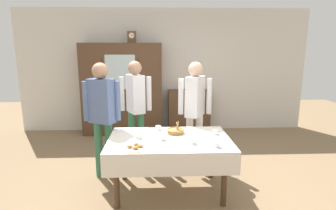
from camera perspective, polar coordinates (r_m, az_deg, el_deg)
The scene contains 21 objects.
ground_plane at distance 3.95m, azimuth 0.13°, elevation -16.14°, with size 12.00×12.00×0.00m, color #846B4C.
back_wall at distance 6.16m, azimuth -0.96°, elevation 7.19°, with size 6.40×0.10×2.70m, color silver.
dining_table at distance 3.48m, azimuth 0.30°, elevation -8.79°, with size 1.55×1.02×0.73m.
wall_cabinet at distance 5.95m, azimuth -9.58°, elevation 3.27°, with size 1.70×0.46×1.96m.
mantel_clock at distance 5.86m, azimuth -7.62°, elevation 13.98°, with size 0.18×0.11×0.24m.
bookshelf_low at distance 6.09m, azimuth 4.40°, elevation -1.28°, with size 0.92×0.35×0.94m.
book_stack at distance 6.00m, azimuth 4.48°, elevation 3.33°, with size 0.18×0.22×0.05m.
tea_cup_near_left at distance 3.48m, azimuth -6.25°, elevation -6.64°, with size 0.13×0.13×0.06m.
tea_cup_mid_left at distance 3.29m, azimuth 5.25°, elevation -7.70°, with size 0.13×0.13×0.06m.
tea_cup_near_right at distance 3.40m, azimuth -1.14°, elevation -6.96°, with size 0.13×0.13×0.06m.
tea_cup_back_edge at distance 3.81m, azimuth -2.08°, elevation -4.91°, with size 0.13×0.13×0.06m.
tea_cup_front_edge at distance 3.22m, azimuth 10.12°, elevation -8.28°, with size 0.13×0.13×0.06m.
tea_cup_far_right at distance 3.66m, azimuth 9.90°, elevation -5.79°, with size 0.13×0.13×0.06m.
bread_basket at distance 3.67m, azimuth 1.60°, elevation -5.43°, with size 0.24×0.24×0.16m.
pastry_plate at distance 3.16m, azimuth -6.90°, elevation -8.82°, with size 0.28×0.28×0.05m.
spoon_center at distance 3.20m, azimuth 0.28°, elevation -8.66°, with size 0.12×0.02×0.01m.
spoon_near_left at distance 3.56m, azimuth -1.50°, elevation -6.49°, with size 0.12×0.02×0.01m.
spoon_back_edge at distance 3.66m, azimuth -4.36°, elevation -6.04°, with size 0.12×0.02×0.01m.
person_behind_table_left at distance 3.92m, azimuth -13.69°, elevation -0.86°, with size 0.52×0.34×1.66m.
person_beside_shelf at distance 4.47m, azimuth -6.82°, elevation 0.87°, with size 0.52×0.41×1.66m.
person_near_right_end at distance 4.22m, azimuth 5.67°, elevation 0.23°, with size 0.52×0.41×1.66m.
Camera 1 is at (-0.15, -3.48, 1.86)m, focal length 29.02 mm.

